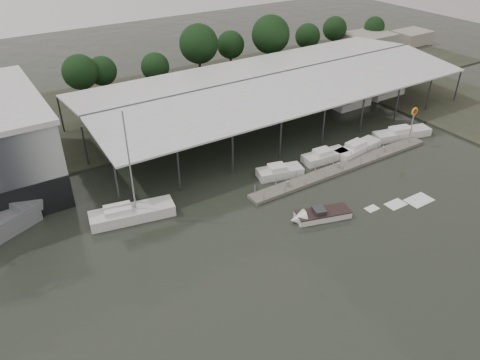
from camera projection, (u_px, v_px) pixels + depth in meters
ground at (301, 254)px, 45.09m from camera, size 200.00×200.00×0.00m
land_strip_far at (136, 109)px, 75.17m from camera, size 140.00×30.00×0.30m
covered_boat_shed at (274, 78)px, 69.79m from camera, size 58.24×24.00×6.96m
floating_dock at (344, 167)px, 59.06m from camera, size 28.00×2.00×1.40m
shell_fuel_sign at (413, 119)px, 62.62m from camera, size 1.10×0.18×5.55m
distant_commercial_buildings at (382, 41)px, 103.33m from camera, size 22.00×8.00×4.00m
white_sailboat at (131, 213)px, 49.70m from camera, size 9.20×4.27×12.52m
speedboat_underway at (318, 215)px, 49.83m from camera, size 17.24×6.64×2.00m
moored_cruiser_0 at (279, 172)px, 57.24m from camera, size 5.94×3.46×1.70m
moored_cruiser_1 at (325, 156)px, 60.68m from camera, size 6.34×2.64×1.70m
moored_cruiser_2 at (357, 148)px, 62.50m from camera, size 7.65×3.11×1.70m
moored_cruiser_3 at (401, 133)px, 66.40m from camera, size 8.85×4.13×1.70m
horizon_tree_line at (233, 44)px, 86.28m from camera, size 69.95×10.33×10.74m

